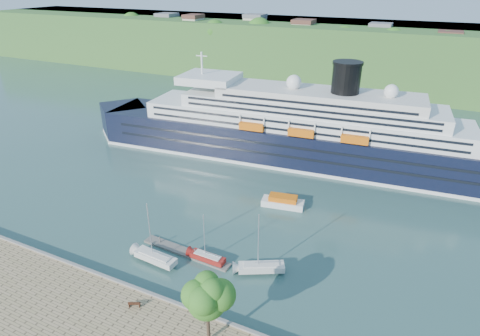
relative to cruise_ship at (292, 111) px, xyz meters
name	(u,v)px	position (x,y,z in m)	size (l,w,h in m)	color
ground	(146,296)	(-2.73, -55.51, -12.62)	(400.00, 400.00, 0.00)	#2F5450
far_hillside	(354,54)	(-2.73, 89.49, -0.62)	(400.00, 50.00, 24.00)	#315F26
quay_coping	(145,291)	(-2.73, -55.71, -11.47)	(220.00, 0.50, 0.30)	slate
cruise_ship	(292,111)	(0.00, 0.00, 0.00)	(112.39, 16.37, 25.24)	black
park_bench	(134,303)	(-2.25, -58.52, -11.08)	(1.68, 0.69, 1.07)	#402112
promenade_tree	(207,307)	(9.74, -59.02, -6.25)	(6.48, 6.48, 10.74)	#28671B
floating_pontoon	(186,252)	(-2.90, -44.49, -12.44)	(16.56, 2.02, 0.37)	#65625A
sailboat_white_near	(153,236)	(-5.98, -48.67, -7.35)	(8.16, 2.27, 10.54)	silver
sailboat_red	(207,240)	(1.49, -44.82, -8.37)	(6.58, 1.83, 8.50)	maroon
sailboat_white_far	(262,246)	(10.38, -43.48, -7.48)	(7.95, 2.21, 10.27)	silver
tender_launch	(283,201)	(6.52, -23.04, -11.44)	(8.52, 2.91, 2.35)	#DD610D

